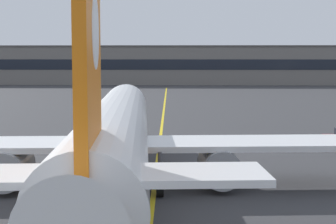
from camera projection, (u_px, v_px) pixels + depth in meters
name	position (u px, v px, depth m)	size (l,w,h in m)	color
taxiway_centreline	(160.00, 143.00, 51.67)	(0.30, 180.00, 0.01)	yellow
airliner_foreground	(115.00, 134.00, 33.48)	(32.27, 41.53, 11.65)	white
safety_cone_by_nose_gear	(141.00, 142.00, 50.56)	(0.44, 0.44, 0.55)	orange
terminal_building	(184.00, 65.00, 158.80)	(147.64, 12.40, 10.85)	slate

